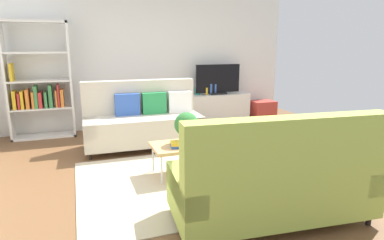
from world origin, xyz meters
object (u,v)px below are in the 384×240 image
at_px(couch_beige, 143,120).
at_px(couch_green, 273,179).
at_px(tv, 218,80).
at_px(table_book_0, 180,146).
at_px(bottle_0, 207,91).
at_px(bookshelf, 39,86).
at_px(vase_0, 191,91).
at_px(tv_console, 217,108).
at_px(storage_trunk, 263,110).
at_px(coffee_table, 194,145).
at_px(bottle_1, 211,89).
at_px(vase_1, 198,91).
at_px(potted_plant, 186,126).
at_px(bottle_2, 215,89).

relative_size(couch_beige, couch_green, 0.97).
relative_size(tv, table_book_0, 4.17).
bearing_deg(table_book_0, couch_beige, 96.39).
bearing_deg(tv, bottle_0, -175.67).
distance_m(couch_green, bottle_0, 4.09).
xyz_separation_m(bookshelf, vase_0, (2.94, 0.03, -0.23)).
relative_size(tv_console, storage_trunk, 2.69).
distance_m(table_book_0, bottle_0, 3.02).
height_order(coffee_table, tv, tv).
xyz_separation_m(couch_beige, table_book_0, (0.17, -1.51, -0.01)).
bearing_deg(couch_green, bookshelf, 125.39).
relative_size(coffee_table, bottle_1, 4.76).
xyz_separation_m(coffee_table, bookshelf, (-2.03, 2.61, 0.57)).
bearing_deg(bookshelf, vase_1, 0.56).
bearing_deg(table_book_0, tv_console, 57.56).
xyz_separation_m(tv, vase_0, (-0.58, 0.07, -0.22)).
bearing_deg(coffee_table, tv, 59.93).
xyz_separation_m(tv_console, bottle_0, (-0.26, -0.04, 0.40)).
relative_size(tv_console, potted_plant, 3.39).
bearing_deg(bottle_0, storage_trunk, -2.52).
relative_size(bottle_1, bottle_2, 1.04).
height_order(vase_1, bottle_1, bottle_1).
height_order(vase_1, bottle_2, bottle_2).
xyz_separation_m(bookshelf, potted_plant, (1.94, -2.57, -0.31)).
distance_m(couch_green, storage_trunk, 4.54).
bearing_deg(vase_0, couch_beige, -136.78).
xyz_separation_m(tv_console, vase_1, (-0.44, 0.05, 0.40)).
bearing_deg(coffee_table, vase_1, 68.35).
bearing_deg(bottle_0, coffee_table, -115.64).
relative_size(couch_beige, coffee_table, 1.74).
xyz_separation_m(table_book_0, bottle_1, (1.54, 2.64, 0.32)).
relative_size(coffee_table, vase_0, 6.12).
distance_m(coffee_table, bookshelf, 3.35).
relative_size(coffee_table, tv_console, 0.79).
bearing_deg(bookshelf, bottle_2, -0.99).
bearing_deg(bottle_0, vase_0, 164.09).
distance_m(coffee_table, bottle_0, 2.84).
height_order(coffee_table, vase_1, vase_1).
bearing_deg(bottle_1, vase_0, 167.79).
bearing_deg(vase_0, bottle_1, -12.21).
height_order(couch_green, vase_0, couch_green).
xyz_separation_m(couch_green, bottle_2, (1.15, 3.97, 0.30)).
bearing_deg(table_book_0, couch_green, -69.68).
bearing_deg(couch_green, storage_trunk, 64.95).
relative_size(couch_green, storage_trunk, 3.79).
bearing_deg(bottle_2, couch_green, -106.16).
distance_m(bookshelf, bottle_2, 3.47).
distance_m(bookshelf, bottle_1, 3.36).
bearing_deg(couch_green, bottle_1, 80.77).
xyz_separation_m(storage_trunk, bottle_1, (-1.26, 0.06, 0.54)).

